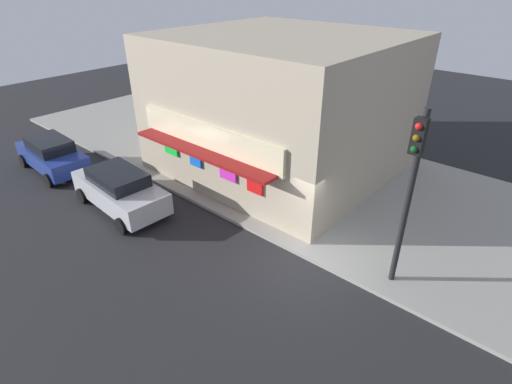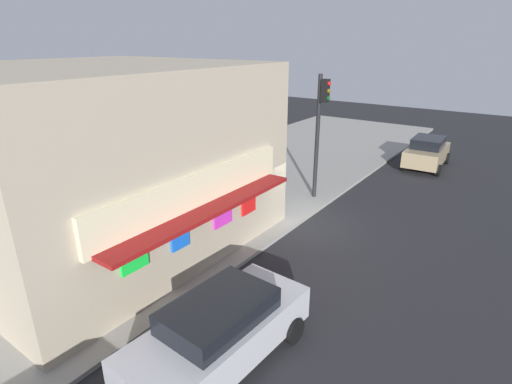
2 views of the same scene
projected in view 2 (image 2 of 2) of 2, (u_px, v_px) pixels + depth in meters
ground_plane at (304, 222)px, 16.27m from camera, size 65.24×65.24×0.00m
sidewalk at (208, 193)px, 19.08m from camera, size 43.50×10.47×0.14m
corner_building at (98, 155)px, 13.92m from camera, size 9.92×10.25×6.08m
traffic_light at (320, 121)px, 17.27m from camera, size 0.32×0.58×5.48m
fire_hydrant at (122, 295)px, 10.73m from camera, size 0.52×0.28×0.79m
trash_can at (154, 254)px, 12.70m from camera, size 0.46×0.46×0.89m
pedestrian at (224, 217)px, 14.06m from camera, size 0.61×0.52×1.75m
potted_plant_by_doorway at (202, 214)px, 15.17m from camera, size 0.68×0.68×1.05m
parked_car_silver at (220, 331)px, 8.89m from camera, size 4.69×2.28×1.68m
parked_car_tan at (427, 152)px, 23.00m from camera, size 4.04×2.22×1.74m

